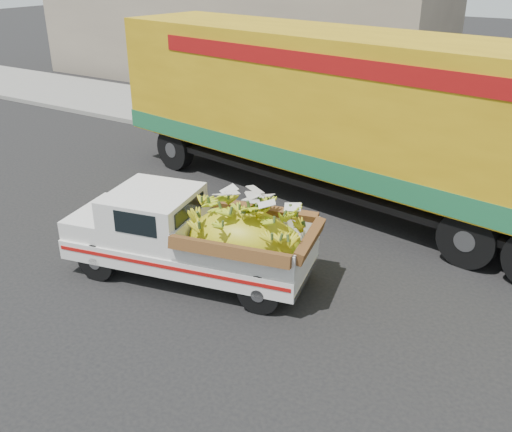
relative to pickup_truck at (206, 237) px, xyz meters
The scene contains 6 objects.
ground 1.61m from the pickup_truck, 157.81° to the left, with size 100.00×100.00×0.00m, color black.
curb 7.06m from the pickup_truck, 100.59° to the left, with size 60.00×0.25×0.15m, color gray.
sidewalk 9.12m from the pickup_truck, 98.15° to the left, with size 60.00×4.00×0.14m, color gray.
building_left 17.64m from the pickup_truck, 121.94° to the left, with size 18.00×6.00×5.00m, color gray.
pickup_truck is the anchor object (origin of this frame).
semi_trailer 4.66m from the pickup_truck, 83.73° to the left, with size 12.07×4.36×3.80m.
Camera 1 is at (6.69, -7.52, 5.27)m, focal length 40.00 mm.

